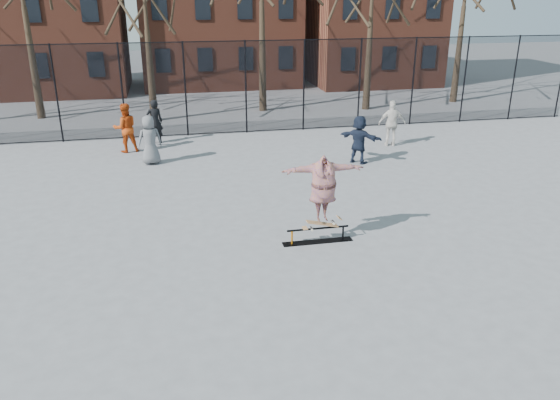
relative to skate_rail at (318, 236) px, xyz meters
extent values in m
plane|color=slate|center=(-1.29, -1.41, -0.16)|extent=(100.00, 100.00, 0.00)
cube|color=black|center=(0.00, 0.00, -0.15)|extent=(1.80, 0.28, 0.01)
cylinder|color=orange|center=(-0.67, 0.00, 0.03)|extent=(0.05, 0.05, 0.37)
cylinder|color=black|center=(0.67, 0.00, 0.03)|extent=(0.05, 0.05, 0.37)
cylinder|color=black|center=(0.00, 0.00, 0.22)|extent=(1.59, 0.05, 0.05)
imported|color=#503482|center=(0.11, 0.00, 1.19)|extent=(2.07, 0.57, 1.68)
imported|color=#5E5F62|center=(-4.20, 7.66, 0.74)|extent=(0.99, 0.76, 1.80)
imported|color=black|center=(-4.05, 10.59, 0.75)|extent=(0.72, 0.54, 1.81)
imported|color=#B43C0F|center=(-5.15, 9.50, 0.80)|extent=(1.06, 0.91, 1.91)
imported|color=silver|center=(5.36, 8.22, 0.77)|extent=(1.16, 0.69, 1.85)
imported|color=#1B2336|center=(3.27, 6.24, 0.73)|extent=(1.54, 1.52, 1.77)
cylinder|color=black|center=(-7.89, 11.59, 1.84)|extent=(0.07, 0.07, 4.00)
cylinder|color=black|center=(-5.29, 11.59, 1.84)|extent=(0.07, 0.07, 4.00)
cylinder|color=black|center=(-2.69, 11.59, 1.84)|extent=(0.07, 0.07, 4.00)
cylinder|color=black|center=(-0.09, 11.59, 1.84)|extent=(0.07, 0.07, 4.00)
cylinder|color=black|center=(2.51, 11.59, 1.84)|extent=(0.07, 0.07, 4.00)
cylinder|color=black|center=(5.11, 11.59, 1.84)|extent=(0.07, 0.07, 4.00)
cylinder|color=black|center=(7.71, 11.59, 1.84)|extent=(0.07, 0.07, 4.00)
cylinder|color=black|center=(10.31, 11.59, 1.84)|extent=(0.07, 0.07, 4.00)
cylinder|color=black|center=(12.91, 11.59, 1.84)|extent=(0.07, 0.07, 4.00)
cube|color=black|center=(-1.29, 11.59, 1.84)|extent=(34.00, 0.01, 4.00)
cylinder|color=black|center=(-1.29, 11.59, 3.80)|extent=(34.00, 0.04, 0.04)
cone|color=black|center=(-9.79, 16.39, 2.15)|extent=(0.40, 0.40, 4.62)
cone|color=black|center=(-4.29, 15.09, 2.15)|extent=(0.40, 0.40, 4.62)
cone|color=black|center=(1.21, 16.39, 2.15)|extent=(0.40, 0.40, 4.62)
cone|color=black|center=(6.71, 15.09, 2.15)|extent=(0.40, 0.40, 4.62)
cone|color=black|center=(12.21, 16.39, 2.15)|extent=(0.40, 0.40, 4.62)
camera|label=1|loc=(-3.48, -12.08, 5.84)|focal=35.00mm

